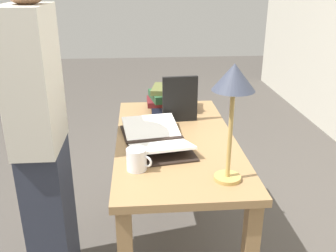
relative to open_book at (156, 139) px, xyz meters
name	(u,v)px	position (x,y,z in m)	size (l,w,h in m)	color
reading_desk	(175,160)	(-0.05, 0.11, -0.15)	(1.22, 0.61, 0.78)	#937047
open_book	(156,139)	(0.00, 0.00, 0.00)	(0.55, 0.38, 0.07)	black
book_stack_tall	(171,98)	(-0.51, 0.12, 0.05)	(0.25, 0.30, 0.15)	#1E284C
book_standing_upright	(180,99)	(-0.29, 0.15, 0.11)	(0.04, 0.20, 0.26)	black
reading_lamp	(233,86)	(0.39, 0.28, 0.38)	(0.17, 0.17, 0.49)	tan
coffee_mug	(137,159)	(0.28, -0.10, 0.03)	(0.09, 0.11, 0.10)	white
person_reader	(41,139)	(0.03, -0.56, 0.03)	(0.36, 0.23, 1.66)	#2D3342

